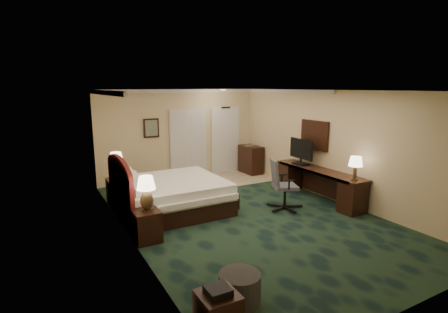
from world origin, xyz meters
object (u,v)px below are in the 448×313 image
nightstand_near (147,226)px  desk_chair (285,184)px  lamp_far (117,165)px  side_table (218,313)px  desk (318,184)px  ottoman (240,288)px  tv (301,152)px  lamp_near (146,193)px  nightstand_far (118,191)px  bed_bench (219,193)px  minibar (251,160)px  bed (172,195)px

nightstand_near → desk_chair: bearing=2.1°
lamp_far → nightstand_near: bearing=-90.4°
side_table → desk: size_ratio=0.18×
ottoman → side_table: (-0.51, -0.36, 0.04)m
desk → tv: 0.98m
lamp_near → side_table: size_ratio=1.34×
nightstand_near → nightstand_far: size_ratio=0.94×
ottoman → desk_chair: (2.77, 2.55, 0.39)m
nightstand_near → side_table: 2.79m
nightstand_far → bed_bench: (2.14, -1.14, -0.07)m
lamp_far → ottoman: bearing=-84.1°
nightstand_near → lamp_far: bearing=89.6°
bed_bench → side_table: side_table is taller
lamp_near → side_table: bearing=-90.5°
nightstand_far → desk_chair: size_ratio=0.52×
lamp_far → minibar: 4.57m
tv → minibar: bearing=92.4°
desk_chair → lamp_near: bearing=-156.6°
bed_bench → tv: (2.28, -0.30, 0.87)m
bed → lamp_far: 1.60m
desk_chair → side_table: bearing=-117.2°
bed_bench → minibar: (2.31, 2.14, 0.21)m
lamp_near → minibar: bearing=37.1°
bed_bench → tv: bearing=5.4°
nightstand_far → minibar: minibar is taller
desk_chair → nightstand_far: bearing=166.8°
ottoman → desk_chair: size_ratio=0.48×
ottoman → desk_chair: bearing=42.6°
bed → ottoman: 3.72m
ottoman → minibar: bearing=55.7°
lamp_far → desk_chair: size_ratio=0.55×
tv → minibar: (0.04, 2.44, -0.66)m
lamp_far → side_table: 5.26m
bed_bench → ottoman: bed_bench is taller
desk → nightstand_near: bearing=-176.6°
bed_bench → minibar: size_ratio=1.55×
bed_bench → desk_chair: desk_chair is taller
bed_bench → minibar: minibar is taller
lamp_near → lamp_far: size_ratio=1.00×
bed → desk_chair: (2.31, -1.14, 0.23)m
desk → ottoman: bearing=-145.6°
ottoman → desk: bearing=34.4°
lamp_far → desk: lamp_far is taller
nightstand_near → ottoman: nightstand_near is taller
lamp_near → lamp_far: lamp_far is taller
desk_chair → bed_bench: bearing=157.1°
bed → desk: size_ratio=0.84×
side_table → minibar: 7.60m
nightstand_near → tv: (4.43, 0.92, 0.82)m
nightstand_near → lamp_far: lamp_far is taller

